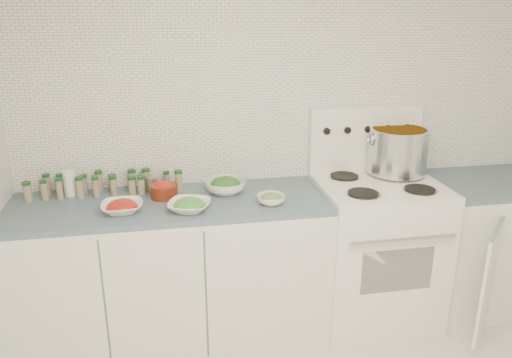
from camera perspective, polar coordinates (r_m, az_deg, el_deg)
name	(u,v)px	position (r m, az deg, el deg)	size (l,w,h in m)	color
room_walls	(405,134)	(1.81, 16.66, 4.96)	(3.54, 3.04, 2.52)	white
counter_left	(173,270)	(3.15, -9.45, -10.20)	(1.85, 0.62, 0.90)	white
stove	(374,246)	(3.38, 13.39, -7.45)	(0.76, 0.70, 1.36)	white
counter_right	(487,242)	(3.79, 24.90, -6.58)	(0.89, 0.91, 0.90)	white
stock_pot	(398,149)	(3.37, 15.90, 3.30)	(0.40, 0.38, 0.29)	silver
bowl_tomato	(122,207)	(2.85, -15.06, -3.07)	(0.23, 0.23, 0.08)	white
bowl_snowpea	(189,205)	(2.80, -7.62, -3.00)	(0.29, 0.29, 0.08)	white
bowl_broccoli	(225,185)	(3.04, -3.51, -0.73)	(0.30, 0.30, 0.10)	white
bowl_zucchini	(271,199)	(2.87, 1.74, -2.27)	(0.19, 0.19, 0.07)	white
bowl_pepper	(164,190)	(3.01, -10.50, -1.21)	(0.16, 0.16, 0.10)	#5E2010
salt_canister	(70,183)	(3.18, -20.49, -0.44)	(0.08, 0.08, 0.15)	white
tin_can	(152,184)	(3.12, -11.83, -0.58)	(0.07, 0.07, 0.10)	gray
spice_cluster	(103,184)	(3.15, -17.05, -0.56)	(0.92, 0.16, 0.13)	gray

